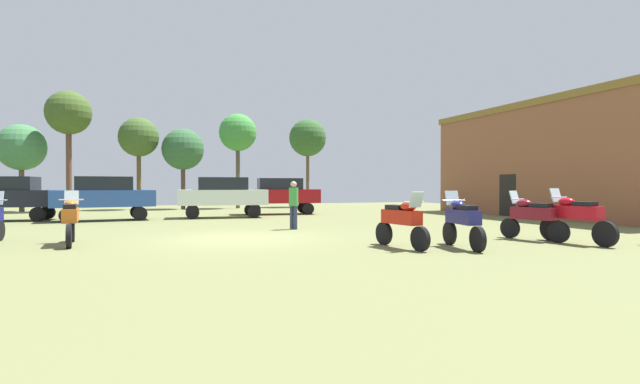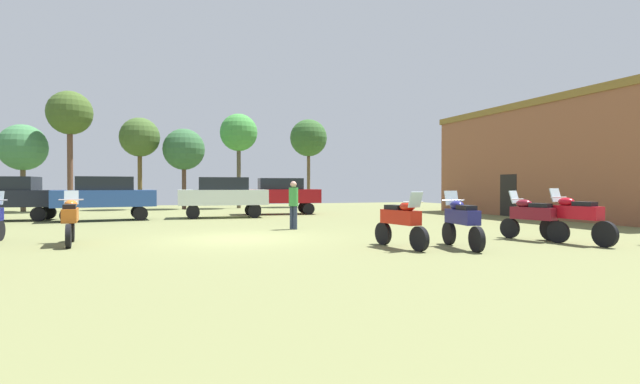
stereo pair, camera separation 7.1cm
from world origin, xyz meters
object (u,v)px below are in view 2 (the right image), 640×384
object	(u,v)px
motorcycle_6	(575,217)
car_2	(105,195)
motorcycle_1	(401,220)
car_5	(8,195)
motorcycle_4	(532,216)
car_1	(280,193)
tree_5	(184,150)
tree_8	(23,148)
brick_building	(570,160)
tree_2	(70,114)
tree_3	(309,138)
motorcycle_2	(70,218)
motorcycle_10	(462,220)
car_3	(223,194)
tree_7	(140,138)
person_1	(293,201)
tree_4	(239,133)

from	to	relation	value
motorcycle_6	car_2	size ratio (longest dim) A/B	0.52
motorcycle_1	car_5	bearing A→B (deg)	-58.29
motorcycle_4	car_1	size ratio (longest dim) A/B	0.46
tree_5	tree_8	xyz separation A→B (m)	(-9.53, -0.01, -0.13)
brick_building	tree_5	world-z (taller)	brick_building
tree_2	tree_3	xyz separation A→B (m)	(15.85, 1.17, -0.82)
motorcycle_2	tree_3	distance (m)	23.97
motorcycle_10	tree_3	world-z (taller)	tree_3
brick_building	tree_8	xyz separation A→B (m)	(-27.90, 14.78, 1.00)
tree_2	tree_8	world-z (taller)	tree_2
car_3	tree_5	bearing A→B (deg)	12.20
tree_2	motorcycle_2	bearing A→B (deg)	-81.93
tree_2	tree_7	world-z (taller)	tree_2
car_1	tree_8	size ratio (longest dim) A/B	0.84
car_5	tree_3	xyz separation A→B (m)	(17.29, 8.84, 3.98)
motorcycle_2	tree_5	world-z (taller)	tree_5
car_3	car_5	xyz separation A→B (m)	(-9.49, 1.09, 0.00)
tree_7	person_1	bearing A→B (deg)	-72.18
car_3	tree_7	world-z (taller)	tree_7
motorcycle_1	car_2	world-z (taller)	car_2
person_1	tree_3	distance (m)	18.80
motorcycle_4	tree_2	xyz separation A→B (m)	(-15.06, 21.73, 5.26)
brick_building	car_1	distance (m)	15.42
car_1	tree_8	bearing A→B (deg)	67.51
motorcycle_6	tree_4	world-z (taller)	tree_4
person_1	tree_5	distance (m)	17.48
car_3	person_1	bearing A→B (deg)	-163.65
motorcycle_2	motorcycle_4	distance (m)	12.93
brick_building	motorcycle_4	size ratio (longest dim) A/B	7.04
car_1	tree_5	distance (m)	9.68
tree_8	motorcycle_10	bearing A→B (deg)	-57.68
car_2	car_5	xyz separation A→B (m)	(-4.12, 1.32, 0.00)
motorcycle_4	motorcycle_10	bearing A→B (deg)	179.09
person_1	car_1	bearing A→B (deg)	133.68
motorcycle_2	car_1	bearing A→B (deg)	46.78
motorcycle_4	person_1	xyz separation A→B (m)	(-5.53, 5.68, 0.32)
motorcycle_2	motorcycle_6	size ratio (longest dim) A/B	0.94
brick_building	car_3	size ratio (longest dim) A/B	3.27
tree_2	tree_8	bearing A→B (deg)	160.93
car_1	person_1	world-z (taller)	car_1
motorcycle_10	tree_8	size ratio (longest dim) A/B	0.39
motorcycle_4	car_5	world-z (taller)	car_5
motorcycle_1	motorcycle_6	distance (m)	5.01
motorcycle_6	person_1	size ratio (longest dim) A/B	1.32
car_2	tree_4	size ratio (longest dim) A/B	0.67
motorcycle_6	car_2	xyz separation A→B (m)	(-12.89, 13.77, 0.42)
car_1	tree_7	size ratio (longest dim) A/B	0.73
motorcycle_10	tree_5	bearing A→B (deg)	112.22
motorcycle_10	car_3	distance (m)	14.28
motorcycle_6	car_1	size ratio (longest dim) A/B	0.52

